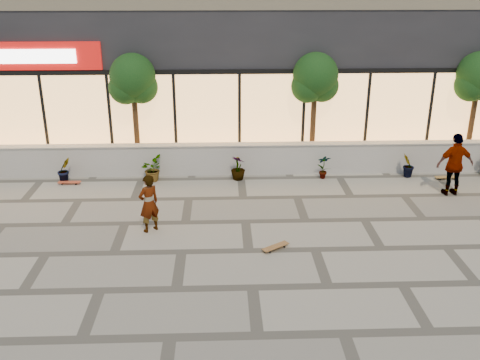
{
  "coord_description": "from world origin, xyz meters",
  "views": [
    {
      "loc": [
        -0.63,
        -9.85,
        6.34
      ],
      "look_at": [
        -0.16,
        3.05,
        1.3
      ],
      "focal_mm": 40.0,
      "sensor_mm": 36.0,
      "label": 1
    }
  ],
  "objects_px": {
    "skater_center": "(149,203)",
    "skater_right_near": "(455,165)",
    "tree_east": "(479,79)",
    "tree_midwest": "(133,82)",
    "skateboard_left": "(69,182)",
    "skateboard_right_near": "(447,177)",
    "tree_mideast": "(315,81)",
    "skateboard_center": "(276,247)"
  },
  "relations": [
    {
      "from": "skater_center",
      "to": "skater_right_near",
      "type": "distance_m",
      "value": 9.12
    },
    {
      "from": "tree_east",
      "to": "tree_midwest",
      "type": "bearing_deg",
      "value": 180.0
    },
    {
      "from": "skater_center",
      "to": "skater_right_near",
      "type": "relative_size",
      "value": 0.81
    },
    {
      "from": "skateboard_left",
      "to": "skateboard_right_near",
      "type": "xyz_separation_m",
      "value": [
        12.24,
        0.0,
        0.01
      ]
    },
    {
      "from": "tree_east",
      "to": "skateboard_right_near",
      "type": "xyz_separation_m",
      "value": [
        -1.27,
        -1.5,
        -2.91
      ]
    },
    {
      "from": "tree_mideast",
      "to": "skateboard_left",
      "type": "relative_size",
      "value": 5.52
    },
    {
      "from": "tree_midwest",
      "to": "skateboard_right_near",
      "type": "height_order",
      "value": "tree_midwest"
    },
    {
      "from": "tree_midwest",
      "to": "tree_east",
      "type": "xyz_separation_m",
      "value": [
        11.5,
        0.0,
        0.0
      ]
    },
    {
      "from": "tree_mideast",
      "to": "skateboard_left",
      "type": "xyz_separation_m",
      "value": [
        -8.01,
        -1.5,
        -2.91
      ]
    },
    {
      "from": "skater_right_near",
      "to": "tree_east",
      "type": "bearing_deg",
      "value": -125.6
    },
    {
      "from": "tree_midwest",
      "to": "skateboard_right_near",
      "type": "bearing_deg",
      "value": -8.34
    },
    {
      "from": "tree_mideast",
      "to": "skater_right_near",
      "type": "distance_m",
      "value": 5.15
    },
    {
      "from": "skateboard_center",
      "to": "skateboard_left",
      "type": "height_order",
      "value": "skateboard_center"
    },
    {
      "from": "skater_right_near",
      "to": "skateboard_center",
      "type": "distance_m",
      "value": 6.62
    },
    {
      "from": "tree_east",
      "to": "skateboard_left",
      "type": "relative_size",
      "value": 5.52
    },
    {
      "from": "tree_mideast",
      "to": "skateboard_left",
      "type": "distance_m",
      "value": 8.65
    },
    {
      "from": "skater_right_near",
      "to": "skateboard_left",
      "type": "height_order",
      "value": "skater_right_near"
    },
    {
      "from": "skater_right_near",
      "to": "tree_mideast",
      "type": "bearing_deg",
      "value": -40.22
    },
    {
      "from": "tree_midwest",
      "to": "skateboard_center",
      "type": "height_order",
      "value": "tree_midwest"
    },
    {
      "from": "skater_center",
      "to": "skateboard_right_near",
      "type": "height_order",
      "value": "skater_center"
    },
    {
      "from": "tree_midwest",
      "to": "skateboard_left",
      "type": "xyz_separation_m",
      "value": [
        -2.01,
        -1.5,
        -2.91
      ]
    },
    {
      "from": "tree_midwest",
      "to": "skateboard_center",
      "type": "bearing_deg",
      "value": -55.35
    },
    {
      "from": "skater_center",
      "to": "tree_midwest",
      "type": "bearing_deg",
      "value": -115.87
    },
    {
      "from": "tree_midwest",
      "to": "skateboard_right_near",
      "type": "relative_size",
      "value": 5.1
    },
    {
      "from": "skater_center",
      "to": "skateboard_left",
      "type": "xyz_separation_m",
      "value": [
        -2.99,
        3.38,
        -0.71
      ]
    },
    {
      "from": "tree_mideast",
      "to": "skater_center",
      "type": "distance_m",
      "value": 7.34
    },
    {
      "from": "tree_midwest",
      "to": "tree_mideast",
      "type": "xyz_separation_m",
      "value": [
        6.0,
        0.0,
        0.0
      ]
    },
    {
      "from": "skater_center",
      "to": "skater_right_near",
      "type": "height_order",
      "value": "skater_right_near"
    },
    {
      "from": "tree_east",
      "to": "skater_center",
      "type": "relative_size",
      "value": 2.52
    },
    {
      "from": "tree_midwest",
      "to": "tree_east",
      "type": "relative_size",
      "value": 1.0
    },
    {
      "from": "tree_midwest",
      "to": "tree_east",
      "type": "distance_m",
      "value": 11.5
    },
    {
      "from": "skater_right_near",
      "to": "skateboard_center",
      "type": "bearing_deg",
      "value": 25.27
    },
    {
      "from": "tree_midwest",
      "to": "skater_center",
      "type": "relative_size",
      "value": 2.52
    },
    {
      "from": "skater_center",
      "to": "skater_right_near",
      "type": "bearing_deg",
      "value": 156.31
    },
    {
      "from": "tree_east",
      "to": "skater_center",
      "type": "height_order",
      "value": "tree_east"
    },
    {
      "from": "skater_center",
      "to": "tree_mideast",
      "type": "bearing_deg",
      "value": -172.99
    },
    {
      "from": "tree_mideast",
      "to": "skateboard_center",
      "type": "relative_size",
      "value": 5.43
    },
    {
      "from": "tree_mideast",
      "to": "tree_east",
      "type": "height_order",
      "value": "same"
    },
    {
      "from": "skateboard_right_near",
      "to": "skater_center",
      "type": "bearing_deg",
      "value": -162.11
    },
    {
      "from": "tree_midwest",
      "to": "skateboard_right_near",
      "type": "distance_m",
      "value": 10.74
    },
    {
      "from": "skateboard_center",
      "to": "skateboard_left",
      "type": "relative_size",
      "value": 1.02
    },
    {
      "from": "skater_center",
      "to": "tree_east",
      "type": "bearing_deg",
      "value": 167.7
    }
  ]
}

